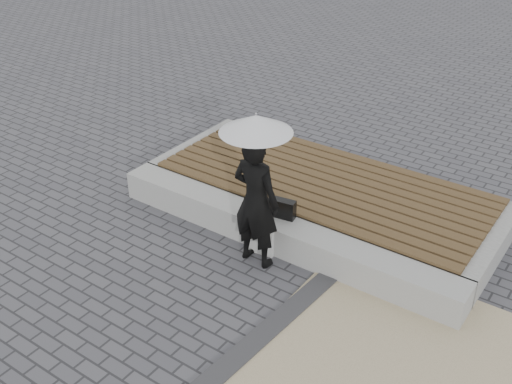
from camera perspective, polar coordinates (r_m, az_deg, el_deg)
ground at (r=7.10m, az=-5.20°, el=-11.12°), size 80.00×80.00×0.00m
edging_band at (r=6.46m, az=-2.82°, el=-15.97°), size 0.61×5.20×0.04m
seating_ledge at (r=7.99m, az=2.06°, el=-3.84°), size 5.00×0.45×0.40m
timber_platform at (r=8.87m, az=6.32°, el=-0.25°), size 5.00×2.00×0.40m
timber_decking at (r=8.76m, az=6.40°, el=0.99°), size 4.60×2.00×0.04m
woman at (r=7.36m, az=0.00°, el=-0.85°), size 0.65×0.44×1.75m
parasol at (r=6.89m, az=0.00°, el=6.35°), size 0.85×0.85×1.09m
handbag at (r=7.89m, az=2.41°, el=-1.52°), size 0.37×0.18×0.25m
canvas_tote at (r=7.89m, az=0.61°, el=-4.45°), size 0.37×0.19×0.37m
magazine at (r=7.75m, az=0.41°, el=-3.46°), size 0.33×0.27×0.01m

